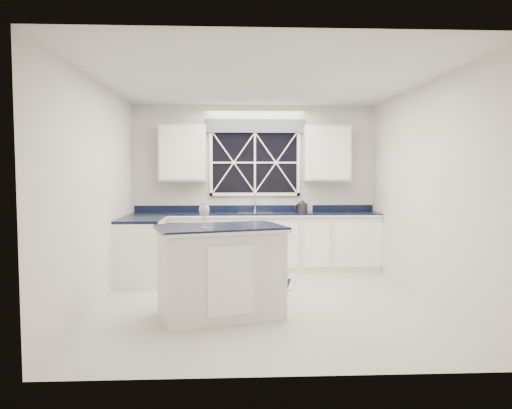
{
  "coord_description": "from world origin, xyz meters",
  "views": [
    {
      "loc": [
        -0.39,
        -6.07,
        1.63
      ],
      "look_at": [
        -0.07,
        0.4,
        1.18
      ],
      "focal_mm": 35.0,
      "sensor_mm": 36.0,
      "label": 1
    }
  ],
  "objects": [
    {
      "name": "dishwasher",
      "position": [
        -1.1,
        1.95,
        0.41
      ],
      "size": [
        0.6,
        0.58,
        0.82
      ],
      "primitive_type": "cube",
      "color": "black",
      "rests_on": "ground"
    },
    {
      "name": "island",
      "position": [
        -0.51,
        -0.59,
        0.51
      ],
      "size": [
        1.53,
        1.17,
        1.01
      ],
      "rotation": [
        0.0,
        0.0,
        0.29
      ],
      "color": "silver",
      "rests_on": "ground"
    },
    {
      "name": "back_wall",
      "position": [
        0.0,
        2.25,
        1.35
      ],
      "size": [
        4.0,
        0.1,
        2.7
      ],
      "primitive_type": "cube",
      "color": "beige",
      "rests_on": "ground"
    },
    {
      "name": "kettle",
      "position": [
        0.77,
        2.07,
        1.03
      ],
      "size": [
        0.26,
        0.22,
        0.2
      ],
      "rotation": [
        0.0,
        0.0,
        0.4
      ],
      "color": "#29292B",
      "rests_on": "countertop"
    },
    {
      "name": "window",
      "position": [
        0.0,
        2.2,
        1.83
      ],
      "size": [
        1.65,
        0.09,
        1.26
      ],
      "color": "black",
      "rests_on": "ground"
    },
    {
      "name": "countertop",
      "position": [
        0.0,
        1.95,
        0.92
      ],
      "size": [
        3.98,
        0.64,
        0.04
      ],
      "primitive_type": "cube",
      "color": "black",
      "rests_on": "base_cabinets"
    },
    {
      "name": "ground",
      "position": [
        0.0,
        0.0,
        0.0
      ],
      "size": [
        4.5,
        4.5,
        0.0
      ],
      "primitive_type": "plane",
      "color": "#B2B1AD",
      "rests_on": "ground"
    },
    {
      "name": "base_cabinets",
      "position": [
        -0.33,
        1.78,
        0.45
      ],
      "size": [
        3.99,
        1.6,
        0.9
      ],
      "color": "silver",
      "rests_on": "ground"
    },
    {
      "name": "rug",
      "position": [
        -0.08,
        1.0,
        0.01
      ],
      "size": [
        1.29,
        0.93,
        0.02
      ],
      "rotation": [
        0.0,
        0.0,
        -0.2
      ],
      "color": "#ABABA6",
      "rests_on": "ground"
    },
    {
      "name": "wine_glass",
      "position": [
        -0.68,
        -0.8,
        1.2
      ],
      "size": [
        0.11,
        0.11,
        0.27
      ],
      "color": "silver",
      "rests_on": "island"
    },
    {
      "name": "soap_bottle",
      "position": [
        0.91,
        2.14,
        1.03
      ],
      "size": [
        0.08,
        0.08,
        0.18
      ],
      "primitive_type": "imported",
      "rotation": [
        0.0,
        0.0,
        0.01
      ],
      "color": "silver",
      "rests_on": "countertop"
    },
    {
      "name": "upper_cabinets",
      "position": [
        0.0,
        2.08,
        1.9
      ],
      "size": [
        3.1,
        0.34,
        0.9
      ],
      "color": "silver",
      "rests_on": "ground"
    },
    {
      "name": "faucet",
      "position": [
        0.0,
        2.14,
        1.1
      ],
      "size": [
        0.05,
        0.2,
        0.3
      ],
      "color": "#B7B7BA",
      "rests_on": "countertop"
    }
  ]
}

